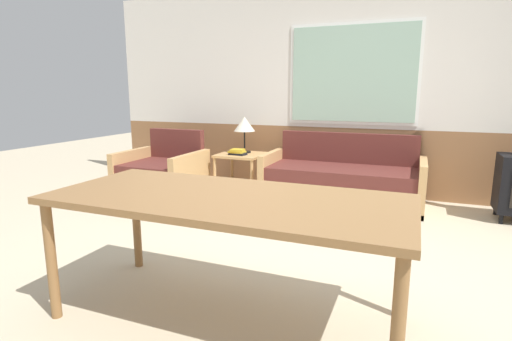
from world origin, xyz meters
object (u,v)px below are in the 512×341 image
Objects in this scene: couch at (342,181)px; dining_table at (227,207)px; table_lamp at (244,125)px; armchair at (162,176)px; side_table at (241,159)px.

couch is 0.92× the size of dining_table.
armchair is at bearing -139.77° from table_lamp.
side_table is 0.29× the size of dining_table.
dining_table is (1.18, -2.95, -0.20)m from table_lamp.
side_table is 0.46m from table_lamp.
couch is 2.28m from armchair.
side_table is (0.84, 0.61, 0.18)m from armchair.
armchair is 1.62× the size of side_table.
side_table is at bearing 28.44° from armchair.
armchair is at bearing -143.83° from side_table.
side_table is 3.10m from dining_table.
table_lamp is at bearing 85.93° from side_table.
dining_table is at bearing -55.53° from armchair.
couch is 1.98× the size of armchair.
side_table is at bearing 112.58° from dining_table.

